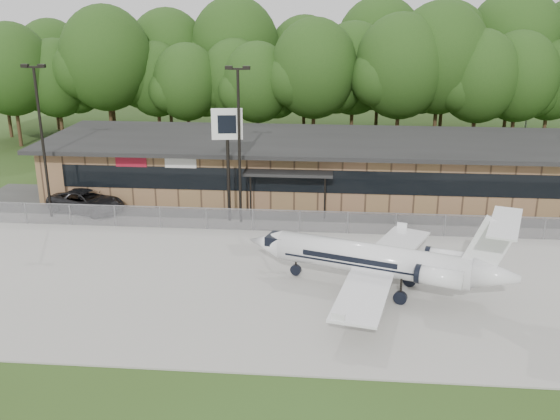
# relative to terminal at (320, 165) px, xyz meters

# --- Properties ---
(ground) EXTENTS (160.00, 160.00, 0.00)m
(ground) POSITION_rel_terminal_xyz_m (0.00, -23.94, -2.18)
(ground) COLOR #314217
(ground) RESTS_ON ground
(apron) EXTENTS (64.00, 18.00, 0.08)m
(apron) POSITION_rel_terminal_xyz_m (0.00, -15.94, -2.14)
(apron) COLOR #9E9B93
(apron) RESTS_ON ground
(parking_lot) EXTENTS (50.00, 9.00, 0.06)m
(parking_lot) POSITION_rel_terminal_xyz_m (0.00, -4.44, -2.15)
(parking_lot) COLOR #383835
(parking_lot) RESTS_ON ground
(terminal) EXTENTS (41.00, 11.65, 4.30)m
(terminal) POSITION_rel_terminal_xyz_m (0.00, 0.00, 0.00)
(terminal) COLOR brown
(terminal) RESTS_ON ground
(fence) EXTENTS (46.00, 0.04, 1.52)m
(fence) POSITION_rel_terminal_xyz_m (0.00, -8.94, -1.40)
(fence) COLOR gray
(fence) RESTS_ON ground
(treeline) EXTENTS (72.00, 12.00, 15.00)m
(treeline) POSITION_rel_terminal_xyz_m (0.00, 18.06, 5.32)
(treeline) COLOR #153410
(treeline) RESTS_ON ground
(radio_mast) EXTENTS (0.20, 0.20, 25.00)m
(radio_mast) POSITION_rel_terminal_xyz_m (22.00, 24.06, 10.32)
(radio_mast) COLOR gray
(radio_mast) RESTS_ON ground
(light_pole_left) EXTENTS (1.55, 0.30, 10.23)m
(light_pole_left) POSITION_rel_terminal_xyz_m (-18.00, -7.44, 3.80)
(light_pole_left) COLOR black
(light_pole_left) RESTS_ON ground
(light_pole_mid) EXTENTS (1.55, 0.30, 10.23)m
(light_pole_mid) POSITION_rel_terminal_xyz_m (-5.00, -7.44, 3.80)
(light_pole_mid) COLOR black
(light_pole_mid) RESTS_ON ground
(business_jet) EXTENTS (13.77, 12.34, 4.68)m
(business_jet) POSITION_rel_terminal_xyz_m (3.54, -17.05, -0.50)
(business_jet) COLOR white
(business_jet) RESTS_ON ground
(suv) EXTENTS (6.01, 4.14, 1.52)m
(suv) POSITION_rel_terminal_xyz_m (-16.05, -6.02, -1.41)
(suv) COLOR #2A2A2C
(suv) RESTS_ON ground
(pole_sign) EXTENTS (1.99, 0.50, 7.56)m
(pole_sign) POSITION_rel_terminal_xyz_m (-5.80, -7.14, 3.61)
(pole_sign) COLOR black
(pole_sign) RESTS_ON ground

